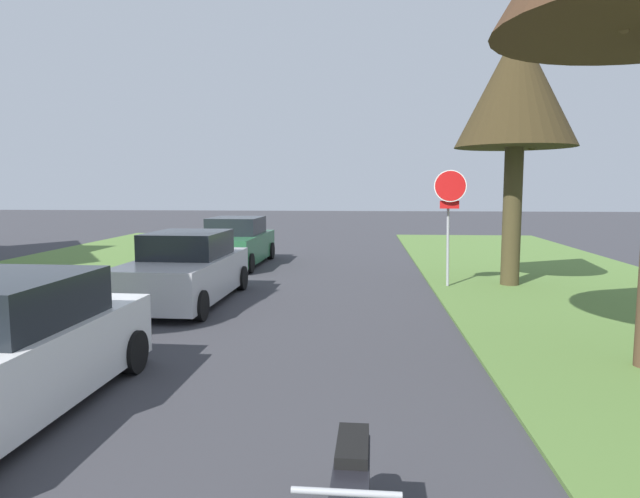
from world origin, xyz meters
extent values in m
cylinder|color=#9EA0A5|center=(4.02, 14.69, 1.17)|extent=(0.07, 0.33, 2.24)
cylinder|color=white|center=(4.02, 14.52, 2.61)|extent=(0.81, 0.17, 0.80)
cylinder|color=red|center=(4.02, 14.52, 2.61)|extent=(0.77, 0.17, 0.76)
cube|color=red|center=(4.02, 14.57, 2.14)|extent=(0.48, 0.09, 0.20)
cylinder|color=#463C23|center=(5.67, 14.91, 1.82)|extent=(0.47, 0.47, 3.53)
cone|color=#382D18|center=(5.67, 14.91, 5.10)|extent=(3.02, 3.02, 3.03)
cylinder|color=#463C23|center=(5.97, 15.01, 4.10)|extent=(0.48, 0.84, 1.15)
cylinder|color=#463C23|center=(6.10, 14.80, 4.17)|extent=(0.45, 1.07, 1.31)
cylinder|color=#463C23|center=(6.20, 15.22, 4.02)|extent=(0.87, 1.28, 1.05)
cube|color=black|center=(-2.24, 6.12, 1.29)|extent=(1.65, 2.06, 0.56)
cylinder|color=black|center=(-1.33, 7.53, 0.30)|extent=(0.22, 0.60, 0.60)
cylinder|color=black|center=(-3.07, 7.57, 0.30)|extent=(0.22, 0.60, 0.60)
cube|color=#BCBCC1|center=(-2.11, 12.26, 0.59)|extent=(1.93, 4.45, 0.85)
cube|color=black|center=(-2.11, 12.48, 1.29)|extent=(1.65, 2.06, 0.56)
cylinder|color=black|center=(-1.29, 10.59, 0.30)|extent=(0.22, 0.60, 0.60)
cylinder|color=black|center=(-3.03, 10.63, 0.30)|extent=(0.22, 0.60, 0.60)
cylinder|color=black|center=(-1.20, 13.88, 0.30)|extent=(0.22, 0.60, 0.60)
cylinder|color=black|center=(-2.94, 13.93, 0.30)|extent=(0.22, 0.60, 0.60)
cube|color=#28663D|center=(-2.38, 18.27, 0.59)|extent=(1.93, 4.45, 0.85)
cube|color=black|center=(-2.37, 18.49, 1.29)|extent=(1.65, 2.06, 0.56)
cylinder|color=black|center=(-1.55, 16.60, 0.30)|extent=(0.22, 0.60, 0.60)
cylinder|color=black|center=(-3.29, 16.64, 0.30)|extent=(0.22, 0.60, 0.60)
cylinder|color=black|center=(-1.46, 19.90, 0.30)|extent=(0.22, 0.60, 0.60)
cylinder|color=black|center=(-3.20, 19.94, 0.30)|extent=(0.22, 0.60, 0.60)
cylinder|color=black|center=(1.81, 4.37, 0.30)|extent=(0.11, 0.60, 0.60)
cube|color=black|center=(1.79, 3.64, 0.58)|extent=(0.26, 1.02, 0.36)
cube|color=black|center=(1.80, 3.89, 0.78)|extent=(0.23, 0.56, 0.12)
cylinder|color=#9EA0A5|center=(1.78, 3.02, 0.95)|extent=(0.60, 0.05, 0.04)
camera|label=1|loc=(1.86, 0.17, 2.59)|focal=31.42mm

